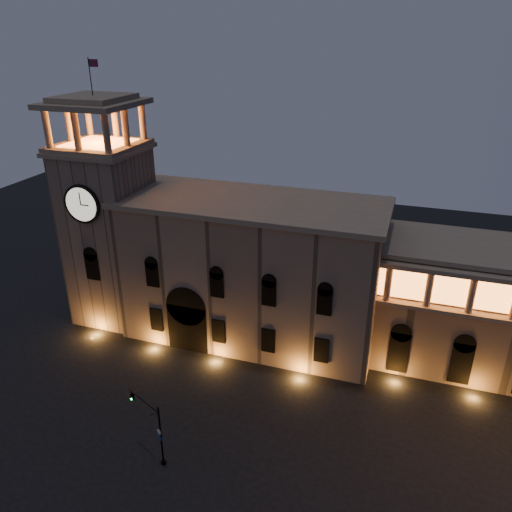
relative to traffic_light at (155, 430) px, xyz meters
name	(u,v)px	position (x,y,z in m)	size (l,w,h in m)	color
ground	(194,467)	(3.45, 0.08, -3.36)	(160.00, 160.00, 0.00)	black
government_building	(251,271)	(1.37, 22.01, 5.41)	(30.80, 12.80, 17.60)	#8B705B
clock_tower	(110,227)	(-17.05, 21.05, 9.14)	(9.80, 9.80, 32.40)	#8B705B
traffic_light	(155,430)	(0.00, 0.00, 0.00)	(4.28, 2.15, 6.40)	black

